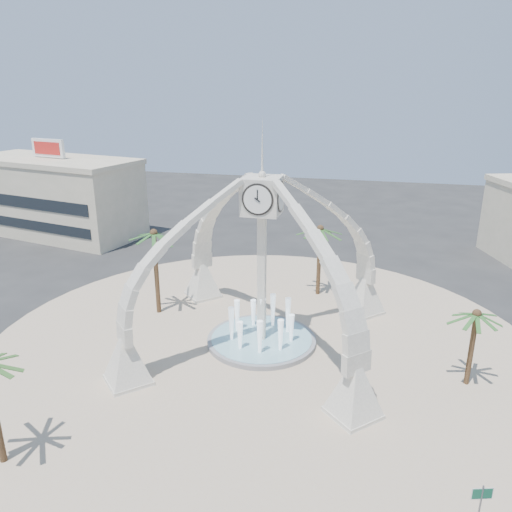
% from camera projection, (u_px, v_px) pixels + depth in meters
% --- Properties ---
extents(ground, '(140.00, 140.00, 0.00)m').
position_uv_depth(ground, '(262.00, 343.00, 36.82)').
color(ground, '#282828').
rests_on(ground, ground).
extents(plaza, '(40.00, 40.00, 0.06)m').
position_uv_depth(plaza, '(262.00, 342.00, 36.81)').
color(plaza, tan).
rests_on(plaza, ground).
extents(clock_tower, '(17.94, 17.94, 16.30)m').
position_uv_depth(clock_tower, '(262.00, 260.00, 34.72)').
color(clock_tower, silver).
rests_on(clock_tower, ground).
extents(fountain, '(8.00, 8.00, 3.62)m').
position_uv_depth(fountain, '(262.00, 339.00, 36.73)').
color(fountain, gray).
rests_on(fountain, ground).
extents(building_nw, '(23.75, 13.73, 11.90)m').
position_uv_depth(building_nw, '(55.00, 196.00, 62.73)').
color(building_nw, beige).
rests_on(building_nw, ground).
extents(palm_east, '(3.90, 3.90, 5.59)m').
position_uv_depth(palm_east, '(477.00, 315.00, 30.16)').
color(palm_east, brown).
rests_on(palm_east, ground).
extents(palm_west, '(4.51, 4.51, 7.68)m').
position_uv_depth(palm_west, '(154.00, 234.00, 39.56)').
color(palm_west, brown).
rests_on(palm_west, ground).
extents(palm_north, '(4.98, 4.98, 6.94)m').
position_uv_depth(palm_north, '(320.00, 230.00, 43.44)').
color(palm_north, brown).
rests_on(palm_north, ground).
extents(street_sign, '(0.88, 0.28, 2.48)m').
position_uv_depth(street_sign, '(481.00, 500.00, 20.61)').
color(street_sign, slate).
rests_on(street_sign, ground).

